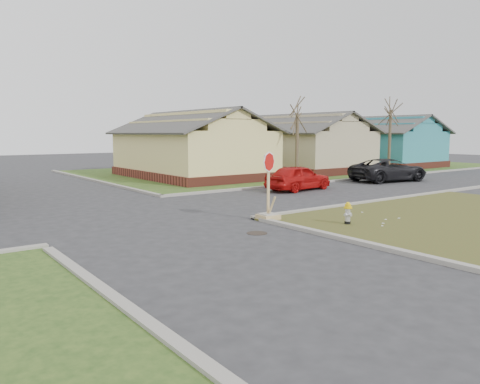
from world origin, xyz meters
TOP-DOWN VIEW (x-y plane):
  - ground at (0.00, 0.00)m, footprint 120.00×120.00m
  - verge_far_right at (22.00, 18.00)m, footprint 37.00×19.00m
  - curbs at (0.00, 5.00)m, footprint 80.00×40.00m
  - manhole at (2.20, -0.50)m, footprint 0.64×0.64m
  - side_house_yellow at (10.00, 16.50)m, footprint 7.60×11.60m
  - side_house_tan at (20.00, 16.50)m, footprint 7.60×11.60m
  - side_house_teal at (30.00, 16.50)m, footprint 7.60×11.60m
  - tree_mid_right at (14.00, 10.20)m, footprint 0.22×0.22m
  - tree_far_right at (24.00, 10.50)m, footprint 0.22×0.22m
  - fire_hydrant at (5.42, -1.33)m, footprint 0.28×0.28m
  - stop_sign at (3.86, 0.94)m, footprint 0.68×0.66m
  - red_sedan at (10.83, 6.73)m, footprint 4.19×2.03m
  - dark_pickup at (18.79, 6.74)m, footprint 5.52×3.19m

SIDE VIEW (x-z plane):
  - ground at x=0.00m, z-range 0.00..0.00m
  - curbs at x=0.00m, z-range -0.06..0.06m
  - manhole at x=2.20m, z-range 0.00..0.01m
  - verge_far_right at x=22.00m, z-range 0.00..0.05m
  - fire_hydrant at x=5.42m, z-range 0.09..0.83m
  - stop_sign at x=3.86m, z-range -0.63..1.76m
  - red_sedan at x=10.83m, z-range 0.00..1.38m
  - dark_pickup at x=18.79m, z-range 0.00..1.45m
  - tree_mid_right at x=14.00m, z-range 0.05..4.25m
  - side_house_yellow at x=10.00m, z-range -0.16..4.54m
  - side_house_tan at x=20.00m, z-range -0.16..4.54m
  - side_house_teal at x=30.00m, z-range -0.16..4.54m
  - tree_far_right at x=24.00m, z-range 0.05..4.81m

